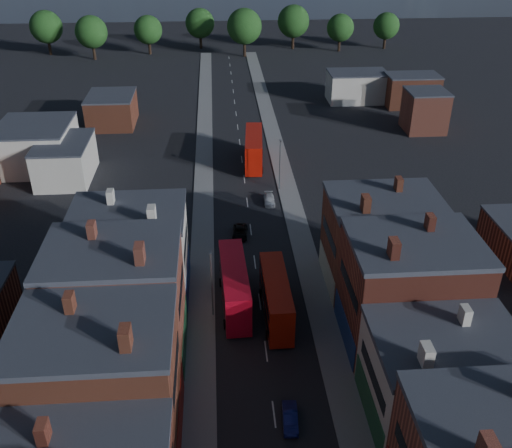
{
  "coord_description": "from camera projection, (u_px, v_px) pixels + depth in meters",
  "views": [
    {
      "loc": [
        -4.07,
        -18.67,
        39.17
      ],
      "look_at": [
        0.0,
        37.92,
        6.64
      ],
      "focal_mm": 40.0,
      "sensor_mm": 36.0,
      "label": 1
    }
  ],
  "objects": [
    {
      "name": "pavement_west",
      "position": [
        203.0,
        224.0,
        78.72
      ],
      "size": [
        3.0,
        200.0,
        0.12
      ],
      "primitive_type": "cube",
      "color": "gray",
      "rests_on": "ground"
    },
    {
      "name": "car_2",
      "position": [
        240.0,
        232.0,
        75.75
      ],
      "size": [
        2.28,
        4.35,
        1.17
      ],
      "primitive_type": "imported",
      "rotation": [
        0.0,
        0.0,
        -0.08
      ],
      "color": "black",
      "rests_on": "ground"
    },
    {
      "name": "bus_1",
      "position": [
        276.0,
        297.0,
        60.12
      ],
      "size": [
        2.91,
        11.04,
        4.75
      ],
      "rotation": [
        0.0,
        0.0,
        0.01
      ],
      "color": "#A51809",
      "rests_on": "ground"
    },
    {
      "name": "car_1",
      "position": [
        290.0,
        418.0,
        48.64
      ],
      "size": [
        1.48,
        3.67,
        1.19
      ],
      "primitive_type": "imported",
      "rotation": [
        0.0,
        0.0,
        -0.06
      ],
      "color": "navy",
      "rests_on": "ground"
    },
    {
      "name": "bus_0",
      "position": [
        234.0,
        285.0,
        61.68
      ],
      "size": [
        3.32,
        11.78,
        5.04
      ],
      "rotation": [
        0.0,
        0.0,
        0.04
      ],
      "color": "#BA0A1D",
      "rests_on": "ground"
    },
    {
      "name": "car_3",
      "position": [
        269.0,
        200.0,
        83.89
      ],
      "size": [
        1.62,
        3.84,
        1.11
      ],
      "primitive_type": "imported",
      "rotation": [
        0.0,
        0.0,
        -0.02
      ],
      "color": "silver",
      "rests_on": "ground"
    },
    {
      "name": "lamp_post_3",
      "position": [
        280.0,
        161.0,
        85.79
      ],
      "size": [
        0.25,
        0.7,
        8.12
      ],
      "color": "slate",
      "rests_on": "ground"
    },
    {
      "name": "pavement_east",
      "position": [
        296.0,
        220.0,
        79.53
      ],
      "size": [
        3.0,
        200.0,
        0.12
      ],
      "primitive_type": "cube",
      "color": "gray",
      "rests_on": "ground"
    },
    {
      "name": "bus_2",
      "position": [
        254.0,
        148.0,
        95.14
      ],
      "size": [
        3.71,
        12.23,
        5.21
      ],
      "rotation": [
        0.0,
        0.0,
        -0.07
      ],
      "color": "#BC1408",
      "rests_on": "ground"
    },
    {
      "name": "lamp_post_2",
      "position": [
        212.0,
        280.0,
        59.19
      ],
      "size": [
        0.25,
        0.7,
        8.12
      ],
      "color": "slate",
      "rests_on": "ground"
    }
  ]
}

